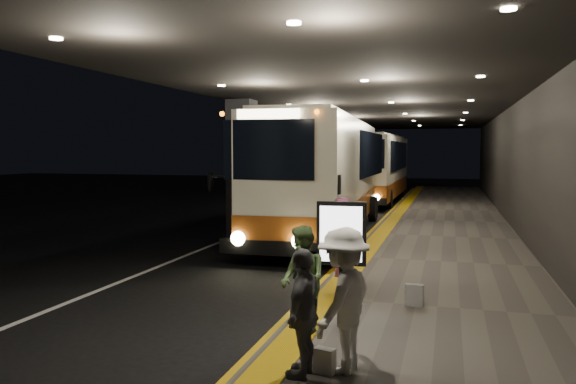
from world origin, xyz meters
The scene contains 18 objects.
ground centered at (0.00, 0.00, 0.00)m, with size 90.00×90.00×0.00m, color black.
lane_line_white centered at (-1.80, 5.00, 0.01)m, with size 0.12×50.00×0.01m, color silver.
kerb_stripe_yellow centered at (2.35, 5.00, 0.01)m, with size 0.18×50.00×0.01m, color gold.
sidewalk centered at (4.75, 5.00, 0.07)m, with size 4.50×50.00×0.15m, color #514C44.
tactile_strip centered at (2.85, 5.00, 0.16)m, with size 0.50×50.00×0.01m, color gold.
terminal_wall centered at (7.00, 5.00, 3.00)m, with size 0.10×50.00×6.00m, color black.
support_columns centered at (-1.50, 4.00, 2.20)m, with size 0.80×24.80×4.40m.
canopy centered at (2.50, 5.00, 4.60)m, with size 9.00×50.00×0.40m, color black.
coach_main centered at (0.91, 5.29, 1.80)m, with size 3.17×12.13×3.75m.
coach_second centered at (1.09, 17.86, 1.69)m, with size 2.42×11.25×3.53m.
passenger_boarding centered at (3.06, -2.63, 1.04)m, with size 0.65×0.43×1.79m, color #A24B6F.
passenger_waiting_green centered at (2.89, -5.10, 0.93)m, with size 0.76×0.47×1.56m, color #486538.
passenger_waiting_white centered at (3.72, -6.36, 1.02)m, with size 1.12×0.52×1.74m, color silver.
passenger_waiting_grey centered at (3.29, -6.63, 0.91)m, with size 0.89×0.46×1.52m, color #56565B.
bag_polka centered at (4.36, -3.23, 0.34)m, with size 0.31×0.13×0.37m, color black.
bag_plain centered at (3.52, -6.50, 0.30)m, with size 0.24×0.14×0.30m, color beige.
info_sign centered at (3.16, -3.53, 1.35)m, with size 0.85×0.19×1.78m.
stanchion_post centered at (2.78, -0.60, 0.69)m, with size 0.05×0.05×1.07m, color black.
Camera 1 is at (4.90, -12.85, 2.79)m, focal length 35.00 mm.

